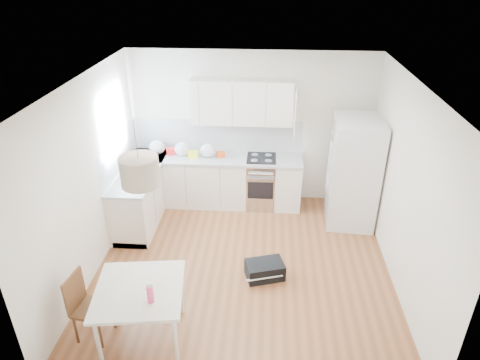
# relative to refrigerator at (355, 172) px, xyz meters

# --- Properties ---
(floor) EXTENTS (4.20, 4.20, 0.00)m
(floor) POSITION_rel_refrigerator_xyz_m (-1.73, -1.40, -0.90)
(floor) COLOR brown
(floor) RESTS_ON ground
(ceiling) EXTENTS (4.20, 4.20, 0.00)m
(ceiling) POSITION_rel_refrigerator_xyz_m (-1.73, -1.40, 1.80)
(ceiling) COLOR white
(ceiling) RESTS_ON wall_back
(wall_back) EXTENTS (4.20, 0.00, 4.20)m
(wall_back) POSITION_rel_refrigerator_xyz_m (-1.73, 0.70, 0.45)
(wall_back) COLOR white
(wall_back) RESTS_ON floor
(wall_left) EXTENTS (0.00, 4.20, 4.20)m
(wall_left) POSITION_rel_refrigerator_xyz_m (-3.83, -1.40, 0.45)
(wall_left) COLOR white
(wall_left) RESTS_ON floor
(wall_right) EXTENTS (0.00, 4.20, 4.20)m
(wall_right) POSITION_rel_refrigerator_xyz_m (0.37, -1.40, 0.45)
(wall_right) COLOR white
(wall_right) RESTS_ON floor
(window_glassblock) EXTENTS (0.02, 1.00, 1.00)m
(window_glassblock) POSITION_rel_refrigerator_xyz_m (-3.82, -0.25, 0.85)
(window_glassblock) COLOR #BFE0F9
(window_glassblock) RESTS_ON wall_left
(cabinets_back) EXTENTS (3.00, 0.60, 0.88)m
(cabinets_back) POSITION_rel_refrigerator_xyz_m (-2.33, 0.40, -0.46)
(cabinets_back) COLOR white
(cabinets_back) RESTS_ON floor
(cabinets_left) EXTENTS (0.60, 1.80, 0.88)m
(cabinets_left) POSITION_rel_refrigerator_xyz_m (-3.53, -0.20, -0.46)
(cabinets_left) COLOR white
(cabinets_left) RESTS_ON floor
(counter_back) EXTENTS (3.02, 0.64, 0.04)m
(counter_back) POSITION_rel_refrigerator_xyz_m (-2.33, 0.40, -0.00)
(counter_back) COLOR #ABAEB0
(counter_back) RESTS_ON cabinets_back
(counter_left) EXTENTS (0.64, 1.82, 0.04)m
(counter_left) POSITION_rel_refrigerator_xyz_m (-3.53, -0.20, -0.00)
(counter_left) COLOR #ABAEB0
(counter_left) RESTS_ON cabinets_left
(backsplash_back) EXTENTS (3.00, 0.01, 0.58)m
(backsplash_back) POSITION_rel_refrigerator_xyz_m (-2.33, 0.69, 0.31)
(backsplash_back) COLOR silver
(backsplash_back) RESTS_ON wall_back
(backsplash_left) EXTENTS (0.01, 1.80, 0.58)m
(backsplash_left) POSITION_rel_refrigerator_xyz_m (-3.82, -0.20, 0.31)
(backsplash_left) COLOR silver
(backsplash_left) RESTS_ON wall_left
(upper_cabinets) EXTENTS (1.70, 0.32, 0.75)m
(upper_cabinets) POSITION_rel_refrigerator_xyz_m (-1.88, 0.54, 0.97)
(upper_cabinets) COLOR white
(upper_cabinets) RESTS_ON wall_back
(range_oven) EXTENTS (0.50, 0.61, 0.88)m
(range_oven) POSITION_rel_refrigerator_xyz_m (-1.53, 0.40, -0.46)
(range_oven) COLOR #B7B9BC
(range_oven) RESTS_ON floor
(sink) EXTENTS (0.50, 0.80, 0.16)m
(sink) POSITION_rel_refrigerator_xyz_m (-3.53, -0.25, 0.01)
(sink) COLOR #B7B9BC
(sink) RESTS_ON counter_left
(refrigerator) EXTENTS (0.92, 0.95, 1.80)m
(refrigerator) POSITION_rel_refrigerator_xyz_m (0.00, 0.00, 0.00)
(refrigerator) COLOR white
(refrigerator) RESTS_ON floor
(dining_table) EXTENTS (1.08, 1.08, 0.76)m
(dining_table) POSITION_rel_refrigerator_xyz_m (-2.80, -2.80, -0.22)
(dining_table) COLOR beige
(dining_table) RESTS_ON floor
(dining_chair) EXTENTS (0.42, 0.42, 0.87)m
(dining_chair) POSITION_rel_refrigerator_xyz_m (-3.39, -2.79, -0.47)
(dining_chair) COLOR #482415
(dining_chair) RESTS_ON floor
(drink_bottle) EXTENTS (0.09, 0.09, 0.25)m
(drink_bottle) POSITION_rel_refrigerator_xyz_m (-2.62, -2.98, -0.02)
(drink_bottle) COLOR #EB4175
(drink_bottle) RESTS_ON dining_table
(gym_bag) EXTENTS (0.59, 0.47, 0.24)m
(gym_bag) POSITION_rel_refrigerator_xyz_m (-1.41, -1.60, -0.78)
(gym_bag) COLOR black
(gym_bag) RESTS_ON floor
(pendant_lamp) EXTENTS (0.48, 0.48, 0.30)m
(pendant_lamp) POSITION_rel_refrigerator_xyz_m (-2.66, -2.72, 1.28)
(pendant_lamp) COLOR #BCAE90
(pendant_lamp) RESTS_ON ceiling
(grocery_bag_a) EXTENTS (0.28, 0.24, 0.25)m
(grocery_bag_a) POSITION_rel_refrigerator_xyz_m (-3.37, 0.46, 0.14)
(grocery_bag_a) COLOR white
(grocery_bag_a) RESTS_ON counter_back
(grocery_bag_b) EXTENTS (0.26, 0.23, 0.24)m
(grocery_bag_b) POSITION_rel_refrigerator_xyz_m (-2.92, 0.43, 0.14)
(grocery_bag_b) COLOR white
(grocery_bag_b) RESTS_ON counter_back
(grocery_bag_c) EXTENTS (0.27, 0.23, 0.25)m
(grocery_bag_c) POSITION_rel_refrigerator_xyz_m (-2.46, 0.39, 0.14)
(grocery_bag_c) COLOR white
(grocery_bag_c) RESTS_ON counter_back
(grocery_bag_d) EXTENTS (0.20, 0.17, 0.18)m
(grocery_bag_d) POSITION_rel_refrigerator_xyz_m (-3.54, 0.06, 0.11)
(grocery_bag_d) COLOR white
(grocery_bag_d) RESTS_ON counter_back
(grocery_bag_e) EXTENTS (0.29, 0.24, 0.26)m
(grocery_bag_e) POSITION_rel_refrigerator_xyz_m (-3.50, -0.40, 0.15)
(grocery_bag_e) COLOR white
(grocery_bag_e) RESTS_ON counter_left
(snack_orange) EXTENTS (0.16, 0.12, 0.10)m
(snack_orange) POSITION_rel_refrigerator_xyz_m (-2.24, 0.41, 0.07)
(snack_orange) COLOR #D54813
(snack_orange) RESTS_ON counter_back
(snack_yellow) EXTENTS (0.18, 0.12, 0.12)m
(snack_yellow) POSITION_rel_refrigerator_xyz_m (-2.72, 0.35, 0.08)
(snack_yellow) COLOR yellow
(snack_yellow) RESTS_ON counter_back
(snack_red) EXTENTS (0.21, 0.18, 0.12)m
(snack_red) POSITION_rel_refrigerator_xyz_m (-3.11, 0.45, 0.08)
(snack_red) COLOR red
(snack_red) RESTS_ON counter_back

